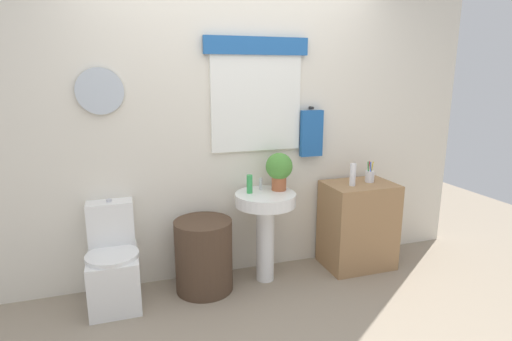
{
  "coord_description": "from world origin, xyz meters",
  "views": [
    {
      "loc": [
        -0.9,
        -2.17,
        1.7
      ],
      "look_at": [
        0.08,
        0.8,
        0.97
      ],
      "focal_mm": 28.82,
      "sensor_mm": 36.0,
      "label": 1
    }
  ],
  "objects_px": {
    "lotion_bottle": "(353,175)",
    "toothbrush_cup": "(370,176)",
    "wooden_cabinet": "(358,225)",
    "potted_plant": "(279,169)",
    "toilet": "(114,265)",
    "soap_bottle": "(250,184)",
    "pedestal_sink": "(265,216)",
    "laundry_hamper": "(204,255)"
  },
  "relations": [
    {
      "from": "toilet",
      "to": "lotion_bottle",
      "type": "relative_size",
      "value": 4.04
    },
    {
      "from": "soap_bottle",
      "to": "potted_plant",
      "type": "distance_m",
      "value": 0.28
    },
    {
      "from": "lotion_bottle",
      "to": "potted_plant",
      "type": "bearing_deg",
      "value": 171.08
    },
    {
      "from": "laundry_hamper",
      "to": "pedestal_sink",
      "type": "distance_m",
      "value": 0.59
    },
    {
      "from": "pedestal_sink",
      "to": "soap_bottle",
      "type": "relative_size",
      "value": 5.04
    },
    {
      "from": "toilet",
      "to": "laundry_hamper",
      "type": "distance_m",
      "value": 0.68
    },
    {
      "from": "lotion_bottle",
      "to": "wooden_cabinet",
      "type": "bearing_deg",
      "value": 20.84
    },
    {
      "from": "lotion_bottle",
      "to": "toothbrush_cup",
      "type": "bearing_deg",
      "value": 15.97
    },
    {
      "from": "soap_bottle",
      "to": "potted_plant",
      "type": "height_order",
      "value": "potted_plant"
    },
    {
      "from": "potted_plant",
      "to": "laundry_hamper",
      "type": "bearing_deg",
      "value": -174.81
    },
    {
      "from": "wooden_cabinet",
      "to": "laundry_hamper",
      "type": "bearing_deg",
      "value": 180.0
    },
    {
      "from": "wooden_cabinet",
      "to": "lotion_bottle",
      "type": "relative_size",
      "value": 4.0
    },
    {
      "from": "soap_bottle",
      "to": "wooden_cabinet",
      "type": "bearing_deg",
      "value": -2.86
    },
    {
      "from": "wooden_cabinet",
      "to": "potted_plant",
      "type": "height_order",
      "value": "potted_plant"
    },
    {
      "from": "laundry_hamper",
      "to": "wooden_cabinet",
      "type": "distance_m",
      "value": 1.41
    },
    {
      "from": "soap_bottle",
      "to": "potted_plant",
      "type": "bearing_deg",
      "value": 2.2
    },
    {
      "from": "potted_plant",
      "to": "lotion_bottle",
      "type": "relative_size",
      "value": 1.63
    },
    {
      "from": "pedestal_sink",
      "to": "wooden_cabinet",
      "type": "relative_size",
      "value": 0.99
    },
    {
      "from": "toilet",
      "to": "toothbrush_cup",
      "type": "bearing_deg",
      "value": -0.4
    },
    {
      "from": "toothbrush_cup",
      "to": "soap_bottle",
      "type": "bearing_deg",
      "value": 178.45
    },
    {
      "from": "potted_plant",
      "to": "toothbrush_cup",
      "type": "bearing_deg",
      "value": -2.7
    },
    {
      "from": "toilet",
      "to": "pedestal_sink",
      "type": "bearing_deg",
      "value": -1.68
    },
    {
      "from": "toilet",
      "to": "potted_plant",
      "type": "bearing_deg",
      "value": 1.05
    },
    {
      "from": "pedestal_sink",
      "to": "soap_bottle",
      "type": "height_order",
      "value": "soap_bottle"
    },
    {
      "from": "pedestal_sink",
      "to": "toothbrush_cup",
      "type": "distance_m",
      "value": 1.02
    },
    {
      "from": "pedestal_sink",
      "to": "wooden_cabinet",
      "type": "distance_m",
      "value": 0.9
    },
    {
      "from": "pedestal_sink",
      "to": "lotion_bottle",
      "type": "height_order",
      "value": "lotion_bottle"
    },
    {
      "from": "laundry_hamper",
      "to": "potted_plant",
      "type": "bearing_deg",
      "value": 5.19
    },
    {
      "from": "laundry_hamper",
      "to": "soap_bottle",
      "type": "bearing_deg",
      "value": 7.11
    },
    {
      "from": "laundry_hamper",
      "to": "soap_bottle",
      "type": "height_order",
      "value": "soap_bottle"
    },
    {
      "from": "soap_bottle",
      "to": "laundry_hamper",
      "type": "bearing_deg",
      "value": -172.89
    },
    {
      "from": "soap_bottle",
      "to": "toothbrush_cup",
      "type": "xyz_separation_m",
      "value": [
        1.11,
        -0.03,
        -0.01
      ]
    },
    {
      "from": "toothbrush_cup",
      "to": "laundry_hamper",
      "type": "bearing_deg",
      "value": -179.24
    },
    {
      "from": "potted_plant",
      "to": "lotion_bottle",
      "type": "distance_m",
      "value": 0.65
    },
    {
      "from": "toilet",
      "to": "wooden_cabinet",
      "type": "bearing_deg",
      "value": -0.97
    },
    {
      "from": "laundry_hamper",
      "to": "potted_plant",
      "type": "distance_m",
      "value": 0.93
    },
    {
      "from": "laundry_hamper",
      "to": "toothbrush_cup",
      "type": "height_order",
      "value": "toothbrush_cup"
    },
    {
      "from": "toilet",
      "to": "lotion_bottle",
      "type": "xyz_separation_m",
      "value": [
        1.98,
        -0.08,
        0.57
      ]
    },
    {
      "from": "toilet",
      "to": "toothbrush_cup",
      "type": "xyz_separation_m",
      "value": [
        2.19,
        -0.02,
        0.53
      ]
    },
    {
      "from": "soap_bottle",
      "to": "toothbrush_cup",
      "type": "bearing_deg",
      "value": -1.55
    },
    {
      "from": "lotion_bottle",
      "to": "soap_bottle",
      "type": "bearing_deg",
      "value": 174.27
    },
    {
      "from": "laundry_hamper",
      "to": "lotion_bottle",
      "type": "relative_size",
      "value": 3.03
    }
  ]
}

